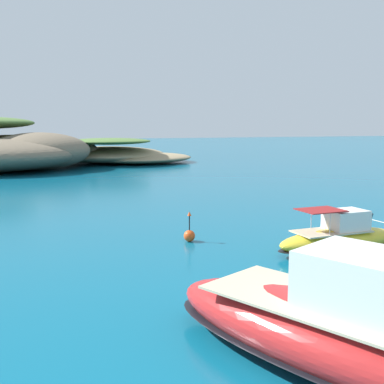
# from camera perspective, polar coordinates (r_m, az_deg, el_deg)

# --- Properties ---
(islet_small) EXTENTS (22.80, 20.46, 3.86)m
(islet_small) POSITION_cam_1_polar(r_m,az_deg,el_deg) (73.52, -9.28, 4.55)
(islet_small) COLOR #9E8966
(islet_small) RESTS_ON ground
(motorboat_yellow) EXTENTS (6.32, 1.92, 1.98)m
(motorboat_yellow) POSITION_cam_1_polar(r_m,az_deg,el_deg) (21.91, 17.65, -5.34)
(motorboat_yellow) COLOR yellow
(motorboat_yellow) RESTS_ON ground
(motorboat_red) EXTENTS (6.57, 10.24, 2.90)m
(motorboat_red) POSITION_cam_1_polar(r_m,az_deg,el_deg) (11.40, 18.46, -16.17)
(motorboat_red) COLOR red
(motorboat_red) RESTS_ON ground
(channel_buoy) EXTENTS (0.56, 0.56, 1.48)m
(channel_buoy) POSITION_cam_1_polar(r_m,az_deg,el_deg) (22.74, -0.32, -5.25)
(channel_buoy) COLOR #E54C19
(channel_buoy) RESTS_ON ground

